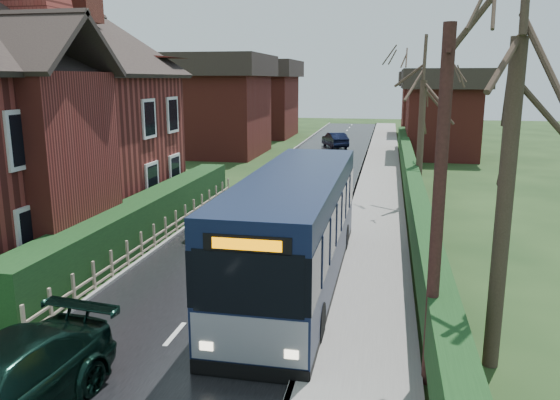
% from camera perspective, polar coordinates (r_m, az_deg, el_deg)
% --- Properties ---
extents(ground, '(140.00, 140.00, 0.00)m').
position_cam_1_polar(ground, '(14.91, -8.02, -10.41)').
color(ground, '#314D21').
rests_on(ground, ground).
extents(road, '(6.00, 100.00, 0.02)m').
position_cam_1_polar(road, '(24.10, -0.24, -1.32)').
color(road, black).
rests_on(road, ground).
extents(pavement, '(2.50, 100.00, 0.14)m').
position_cam_1_polar(pavement, '(23.64, 9.91, -1.64)').
color(pavement, slate).
rests_on(pavement, ground).
extents(kerb_right, '(0.12, 100.00, 0.14)m').
position_cam_1_polar(kerb_right, '(23.69, 7.01, -1.52)').
color(kerb_right, gray).
rests_on(kerb_right, ground).
extents(kerb_left, '(0.12, 100.00, 0.10)m').
position_cam_1_polar(kerb_left, '(24.86, -7.15, -0.90)').
color(kerb_left, gray).
rests_on(kerb_left, ground).
extents(front_hedge, '(1.20, 16.00, 1.60)m').
position_cam_1_polar(front_hedge, '(20.48, -13.84, -1.92)').
color(front_hedge, black).
rests_on(front_hedge, ground).
extents(picket_fence, '(0.10, 16.00, 0.90)m').
position_cam_1_polar(picket_fence, '(20.27, -11.87, -2.99)').
color(picket_fence, tan).
rests_on(picket_fence, ground).
extents(right_wall_hedge, '(0.60, 50.00, 1.80)m').
position_cam_1_polar(right_wall_hedge, '(23.45, 13.78, 0.45)').
color(right_wall_hedge, maroon).
rests_on(right_wall_hedge, ground).
extents(brick_house, '(9.30, 14.60, 10.30)m').
position_cam_1_polar(brick_house, '(22.24, -26.06, 7.65)').
color(brick_house, maroon).
rests_on(brick_house, ground).
extents(bus, '(2.49, 10.69, 3.24)m').
position_cam_1_polar(bus, '(15.39, 1.64, -3.21)').
color(bus, black).
rests_on(bus, ground).
extents(car_silver, '(2.08, 4.06, 1.32)m').
position_cam_1_polar(car_silver, '(21.14, -6.05, -1.56)').
color(car_silver, '#ACABB0').
rests_on(car_silver, ground).
extents(car_distant, '(2.74, 4.14, 1.29)m').
position_cam_1_polar(car_distant, '(47.62, 5.77, 6.28)').
color(car_distant, black).
rests_on(car_distant, ground).
extents(bus_stop_sign, '(0.09, 0.42, 2.78)m').
position_cam_1_polar(bus_stop_sign, '(12.73, 4.14, -5.57)').
color(bus_stop_sign, slate).
rests_on(bus_stop_sign, ground).
extents(telegraph_pole, '(0.23, 0.87, 6.72)m').
position_cam_1_polar(telegraph_pole, '(10.30, 16.17, -1.33)').
color(telegraph_pole, black).
rests_on(telegraph_pole, ground).
extents(tree_right_near, '(4.33, 4.33, 9.35)m').
position_cam_1_polar(tree_right_near, '(11.23, 23.99, 17.64)').
color(tree_right_near, '#32271E').
rests_on(tree_right_near, ground).
extents(tree_right_far, '(4.23, 4.23, 8.18)m').
position_cam_1_polar(tree_right_far, '(26.32, 14.85, 12.84)').
color(tree_right_far, '#3C2D23').
rests_on(tree_right_far, ground).
extents(tree_house_side, '(4.03, 4.03, 9.17)m').
position_cam_1_polar(tree_house_side, '(34.32, -20.29, 13.56)').
color(tree_house_side, '#362920').
rests_on(tree_house_side, ground).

